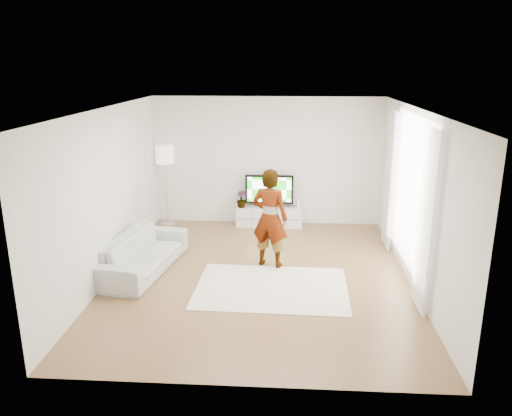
# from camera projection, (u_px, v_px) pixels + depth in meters

# --- Properties ---
(floor) EXTENTS (6.00, 6.00, 0.00)m
(floor) POSITION_uv_depth(u_px,v_px,m) (259.00, 276.00, 8.46)
(floor) COLOR olive
(floor) RESTS_ON ground
(ceiling) EXTENTS (6.00, 6.00, 0.00)m
(ceiling) POSITION_uv_depth(u_px,v_px,m) (259.00, 109.00, 7.67)
(ceiling) COLOR white
(ceiling) RESTS_ON wall_back
(wall_left) EXTENTS (0.02, 6.00, 2.80)m
(wall_left) POSITION_uv_depth(u_px,v_px,m) (108.00, 194.00, 8.22)
(wall_left) COLOR silver
(wall_left) RESTS_ON floor
(wall_right) EXTENTS (0.02, 6.00, 2.80)m
(wall_right) POSITION_uv_depth(u_px,v_px,m) (416.00, 199.00, 7.91)
(wall_right) COLOR silver
(wall_right) RESTS_ON floor
(wall_back) EXTENTS (5.00, 0.02, 2.80)m
(wall_back) POSITION_uv_depth(u_px,v_px,m) (267.00, 161.00, 10.94)
(wall_back) COLOR silver
(wall_back) RESTS_ON floor
(wall_front) EXTENTS (5.00, 0.02, 2.80)m
(wall_front) POSITION_uv_depth(u_px,v_px,m) (242.00, 271.00, 5.19)
(wall_front) COLOR silver
(wall_front) RESTS_ON floor
(window) EXTENTS (0.01, 2.60, 2.50)m
(window) POSITION_uv_depth(u_px,v_px,m) (411.00, 192.00, 8.19)
(window) COLOR white
(window) RESTS_ON wall_right
(curtain_near) EXTENTS (0.04, 0.70, 2.60)m
(curtain_near) POSITION_uv_depth(u_px,v_px,m) (426.00, 221.00, 6.98)
(curtain_near) COLOR white
(curtain_near) RESTS_ON floor
(curtain_far) EXTENTS (0.04, 0.70, 2.60)m
(curtain_far) POSITION_uv_depth(u_px,v_px,m) (390.00, 180.00, 9.47)
(curtain_far) COLOR white
(curtain_far) RESTS_ON floor
(media_console) EXTENTS (1.45, 0.41, 0.41)m
(media_console) POSITION_uv_depth(u_px,v_px,m) (269.00, 217.00, 11.05)
(media_console) COLOR white
(media_console) RESTS_ON floor
(television) EXTENTS (1.05, 0.21, 0.73)m
(television) POSITION_uv_depth(u_px,v_px,m) (269.00, 190.00, 10.91)
(television) COLOR black
(television) RESTS_ON media_console
(game_console) EXTENTS (0.07, 0.18, 0.23)m
(game_console) POSITION_uv_depth(u_px,v_px,m) (298.00, 203.00, 10.92)
(game_console) COLOR white
(game_console) RESTS_ON media_console
(potted_plant) EXTENTS (0.21, 0.21, 0.37)m
(potted_plant) POSITION_uv_depth(u_px,v_px,m) (241.00, 199.00, 10.98)
(potted_plant) COLOR #3F7238
(potted_plant) RESTS_ON media_console
(rug) EXTENTS (2.46, 1.80, 0.01)m
(rug) POSITION_uv_depth(u_px,v_px,m) (272.00, 288.00, 8.02)
(rug) COLOR white
(rug) RESTS_ON floor
(player) EXTENTS (0.74, 0.59, 1.75)m
(player) POSITION_uv_depth(u_px,v_px,m) (270.00, 218.00, 8.66)
(player) COLOR #334772
(player) RESTS_ON rug
(sofa) EXTENTS (1.18, 2.29, 0.64)m
(sofa) POSITION_uv_depth(u_px,v_px,m) (143.00, 253.00, 8.63)
(sofa) COLOR beige
(sofa) RESTS_ON floor
(floor_lamp) EXTENTS (0.39, 0.39, 1.77)m
(floor_lamp) POSITION_uv_depth(u_px,v_px,m) (165.00, 158.00, 10.76)
(floor_lamp) COLOR silver
(floor_lamp) RESTS_ON floor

